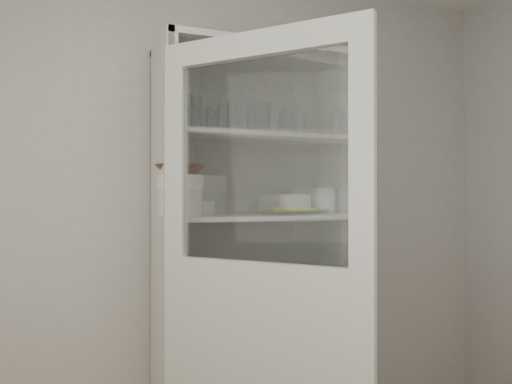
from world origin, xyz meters
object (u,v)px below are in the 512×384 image
object	(u,v)px
goblet_3	(285,126)
measuring_cups	(243,293)
goblet_0	(195,119)
mug_blue	(330,280)
glass_platter	(295,212)
mug_teal	(298,279)
grey_bowl_stack	(324,201)
teal_jar	(263,283)
goblet_1	(208,121)
yellow_trivet	(295,209)
mug_white	(287,288)
white_canister	(175,285)
goblet_2	(263,121)
cream_bowl	(181,182)
white_ramekin	(295,201)
plate_stack_back	(196,208)
cream_dish	(216,371)
tin_box	(266,367)
terracotta_bowl	(181,170)
cupboard_door	(260,321)
pantry_cabinet	(252,276)
plate_stack_front	(181,203)

from	to	relation	value
goblet_3	measuring_cups	world-z (taller)	goblet_3
goblet_0	mug_blue	size ratio (longest dim) A/B	1.28
glass_platter	mug_teal	xyz separation A→B (m)	(0.04, 0.05, -0.36)
goblet_0	grey_bowl_stack	distance (m)	0.82
teal_jar	grey_bowl_stack	bearing A→B (deg)	1.89
goblet_1	yellow_trivet	size ratio (longest dim) A/B	0.91
mug_white	white_canister	xyz separation A→B (m)	(-0.52, 0.16, 0.02)
teal_jar	goblet_2	bearing A→B (deg)	66.88
mug_blue	white_canister	xyz separation A→B (m)	(-0.82, 0.07, 0.02)
mug_teal	cream_bowl	bearing A→B (deg)	-172.80
white_canister	goblet_1	bearing A→B (deg)	16.74
goblet_1	grey_bowl_stack	bearing A→B (deg)	-4.96
white_ramekin	mug_blue	bearing A→B (deg)	-8.52
plate_stack_back	measuring_cups	world-z (taller)	plate_stack_back
plate_stack_back	grey_bowl_stack	bearing A→B (deg)	-8.50
measuring_cups	cream_dish	xyz separation A→B (m)	(-0.12, 0.05, -0.39)
grey_bowl_stack	mug_blue	xyz separation A→B (m)	(0.00, -0.07, -0.42)
goblet_2	measuring_cups	xyz separation A→B (m)	(-0.17, -0.14, -0.87)
cream_dish	tin_box	size ratio (longest dim) A/B	1.00
terracotta_bowl	yellow_trivet	distance (m)	0.66
goblet_3	teal_jar	bearing A→B (deg)	-148.99
cupboard_door	yellow_trivet	world-z (taller)	cupboard_door
pantry_cabinet	goblet_2	world-z (taller)	pantry_cabinet
goblet_3	glass_platter	size ratio (longest dim) A/B	0.45
cream_bowl	glass_platter	xyz separation A→B (m)	(0.63, 0.07, -0.15)
goblet_2	mug_blue	xyz separation A→B (m)	(0.34, -0.12, -0.84)
cream_bowl	measuring_cups	size ratio (longest dim) A/B	2.26
goblet_2	goblet_3	world-z (taller)	goblet_2
grey_bowl_stack	cupboard_door	bearing A→B (deg)	-136.07
goblet_2	plate_stack_front	distance (m)	0.66
plate_stack_back	cream_bowl	xyz separation A→B (m)	(-0.13, -0.21, 0.12)
white_ramekin	teal_jar	world-z (taller)	white_ramekin
mug_blue	mug_teal	world-z (taller)	mug_teal
goblet_0	cream_dish	world-z (taller)	goblet_0
tin_box	goblet_0	bearing A→B (deg)	163.81
mug_teal	glass_platter	bearing A→B (deg)	-135.18
yellow_trivet	glass_platter	bearing A→B (deg)	0.00
mug_teal	pantry_cabinet	bearing A→B (deg)	171.65
grey_bowl_stack	terracotta_bowl	bearing A→B (deg)	-172.49
teal_jar	measuring_cups	xyz separation A→B (m)	(-0.14, -0.08, -0.03)
plate_stack_front	glass_platter	distance (m)	0.63
goblet_0	mug_blue	distance (m)	1.10
plate_stack_back	measuring_cups	size ratio (longest dim) A/B	2.05
plate_stack_front	teal_jar	xyz separation A→B (m)	(0.46, 0.10, -0.42)
plate_stack_front	terracotta_bowl	world-z (taller)	terracotta_bowl
glass_platter	cream_dish	xyz separation A→B (m)	(-0.43, 0.00, -0.78)
mug_teal	white_canister	world-z (taller)	white_canister
goblet_3	white_ramekin	bearing A→B (deg)	-92.74
goblet_2	grey_bowl_stack	world-z (taller)	goblet_2
pantry_cabinet	grey_bowl_stack	bearing A→B (deg)	-4.73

